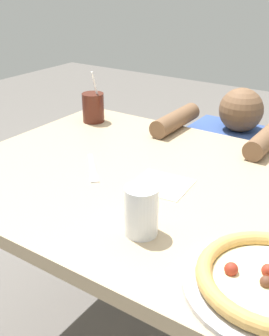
# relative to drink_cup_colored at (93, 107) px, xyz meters

# --- Properties ---
(dining_table) EXTENTS (1.27, 0.91, 0.75)m
(dining_table) POSITION_rel_drink_cup_colored_xyz_m (0.50, -0.30, -0.17)
(dining_table) COLOR tan
(dining_table) RESTS_ON ground
(drink_cup_colored) EXTENTS (0.09, 0.09, 0.21)m
(drink_cup_colored) POSITION_rel_drink_cup_colored_xyz_m (0.00, 0.00, 0.00)
(drink_cup_colored) COLOR #4C1E14
(drink_cup_colored) RESTS_ON dining_table
(water_cup_clear) EXTENTS (0.08, 0.08, 0.12)m
(water_cup_clear) POSITION_rel_drink_cup_colored_xyz_m (0.60, -0.56, 0.00)
(water_cup_clear) COLOR silver
(water_cup_clear) RESTS_ON dining_table
(paper_napkin) EXTENTS (0.17, 0.16, 0.00)m
(paper_napkin) POSITION_rel_drink_cup_colored_xyz_m (0.52, -0.33, -0.06)
(paper_napkin) COLOR white
(paper_napkin) RESTS_ON dining_table
(fork) EXTENTS (0.15, 0.16, 0.00)m
(fork) POSITION_rel_drink_cup_colored_xyz_m (0.29, -0.36, -0.06)
(fork) COLOR silver
(fork) RESTS_ON dining_table
(diner_seated) EXTENTS (0.43, 0.53, 0.89)m
(diner_seated) POSITION_rel_drink_cup_colored_xyz_m (0.50, 0.33, -0.42)
(diner_seated) COLOR #333847
(diner_seated) RESTS_ON ground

